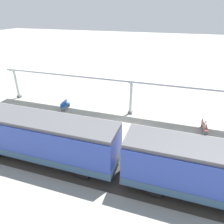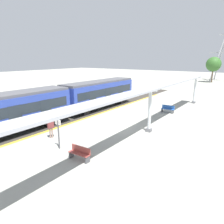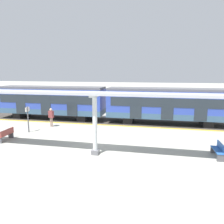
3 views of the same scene
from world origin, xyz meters
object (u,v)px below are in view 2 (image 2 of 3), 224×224
at_px(train_far_carriage, 100,94).
at_px(bench_mid_platform, 168,109).
at_px(passenger_waiting_near_edge, 51,125).
at_px(bench_near_end, 80,153).
at_px(platform_info_sign, 58,131).
at_px(canopy_pillar_third, 195,90).
at_px(canopy_pillar_second, 150,111).
at_px(train_near_carriage, 7,114).

bearing_deg(train_far_carriage, bench_mid_platform, 18.97).
height_order(bench_mid_platform, passenger_waiting_near_edge, passenger_waiting_near_edge).
relative_size(bench_near_end, platform_info_sign, 0.69).
height_order(canopy_pillar_third, bench_mid_platform, canopy_pillar_third).
xyz_separation_m(canopy_pillar_third, passenger_waiting_near_edge, (-5.74, -20.38, -0.79)).
distance_m(train_far_carriage, passenger_waiting_near_edge, 11.01).
height_order(canopy_pillar_second, bench_near_end, canopy_pillar_second).
bearing_deg(canopy_pillar_second, platform_info_sign, -117.74).
bearing_deg(bench_mid_platform, passenger_waiting_near_edge, -109.43).
distance_m(bench_near_end, passenger_waiting_near_edge, 4.71).
xyz_separation_m(train_near_carriage, train_far_carriage, (0.00, 12.10, 0.00)).
bearing_deg(platform_info_sign, train_far_carriage, 115.64).
relative_size(train_near_carriage, train_far_carriage, 1.00).
height_order(train_far_carriage, canopy_pillar_second, canopy_pillar_second).
xyz_separation_m(train_far_carriage, passenger_waiting_near_edge, (3.37, -10.45, -0.75)).
xyz_separation_m(bench_mid_platform, platform_info_sign, (-2.54, -14.20, 0.89)).
distance_m(train_far_carriage, bench_mid_platform, 8.60).
distance_m(train_far_carriage, canopy_pillar_third, 13.48).
height_order(canopy_pillar_second, passenger_waiting_near_edge, canopy_pillar_second).
height_order(train_far_carriage, passenger_waiting_near_edge, train_far_carriage).
bearing_deg(platform_info_sign, canopy_pillar_third, 80.38).
bearing_deg(bench_near_end, canopy_pillar_third, 86.66).
bearing_deg(bench_near_end, train_near_carriage, -177.74).
relative_size(canopy_pillar_third, platform_info_sign, 1.68).
distance_m(train_far_carriage, platform_info_sign, 12.70).
relative_size(canopy_pillar_second, canopy_pillar_third, 1.00).
xyz_separation_m(canopy_pillar_second, bench_near_end, (-1.27, -7.24, -1.43)).
bearing_deg(canopy_pillar_third, bench_mid_platform, -98.57).
xyz_separation_m(bench_near_end, passenger_waiting_near_edge, (-4.47, 1.34, 0.64)).
bearing_deg(bench_near_end, passenger_waiting_near_edge, 163.31).
bearing_deg(train_near_carriage, bench_mid_platform, 61.61).
distance_m(canopy_pillar_third, platform_info_sign, 21.68).
relative_size(train_near_carriage, passenger_waiting_near_edge, 6.68).
distance_m(train_near_carriage, passenger_waiting_near_edge, 3.83).
bearing_deg(passenger_waiting_near_edge, platform_info_sign, -25.04).
bearing_deg(passenger_waiting_near_edge, bench_near_end, -16.69).
height_order(train_near_carriage, canopy_pillar_third, canopy_pillar_third).
xyz_separation_m(train_near_carriage, bench_mid_platform, (8.03, 14.86, -1.38)).
relative_size(train_far_carriage, platform_info_sign, 5.24).
height_order(canopy_pillar_third, bench_near_end, canopy_pillar_third).
height_order(bench_mid_platform, platform_info_sign, platform_info_sign).
relative_size(canopy_pillar_third, bench_near_end, 2.43).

